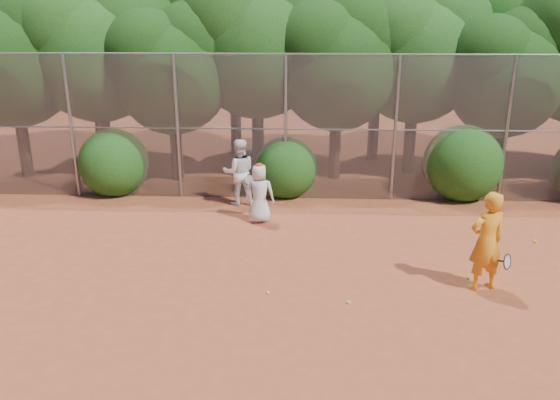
{
  "coord_description": "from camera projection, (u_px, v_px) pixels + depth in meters",
  "views": [
    {
      "loc": [
        -0.51,
        -8.84,
        4.88
      ],
      "look_at": [
        -1.0,
        2.5,
        1.1
      ],
      "focal_mm": 35.0,
      "sensor_mm": 36.0,
      "label": 1
    }
  ],
  "objects": [
    {
      "name": "tree_6",
      "position": [
        508.0,
        69.0,
        16.2
      ],
      "size": [
        3.86,
        3.36,
        5.29
      ],
      "color": "black",
      "rests_on": "ground"
    },
    {
      "name": "bush_0",
      "position": [
        114.0,
        160.0,
        15.81
      ],
      "size": [
        2.0,
        2.0,
        2.0
      ],
      "primitive_type": "sphere",
      "color": "#164310",
      "rests_on": "ground"
    },
    {
      "name": "ground",
      "position": [
        329.0,
        301.0,
        9.9
      ],
      "size": [
        80.0,
        80.0,
        0.0
      ],
      "primitive_type": "plane",
      "color": "#954021",
      "rests_on": "ground"
    },
    {
      "name": "fence_back",
      "position": [
        318.0,
        127.0,
        14.95
      ],
      "size": [
        20.05,
        0.09,
        4.03
      ],
      "color": "gray",
      "rests_on": "ground"
    },
    {
      "name": "player_white",
      "position": [
        239.0,
        172.0,
        14.82
      ],
      "size": [
        1.0,
        0.85,
        1.83
      ],
      "rotation": [
        0.0,
        0.0,
        3.33
      ],
      "color": "white",
      "rests_on": "ground"
    },
    {
      "name": "ball_1",
      "position": [
        349.0,
        302.0,
        9.81
      ],
      "size": [
        0.07,
        0.07,
        0.07
      ],
      "primitive_type": "sphere",
      "color": "#C0DF28",
      "rests_on": "ground"
    },
    {
      "name": "tree_3",
      "position": [
        259.0,
        35.0,
        16.98
      ],
      "size": [
        4.89,
        4.26,
        6.7
      ],
      "color": "black",
      "rests_on": "ground"
    },
    {
      "name": "tree_12",
      "position": [
        509.0,
        30.0,
        18.87
      ],
      "size": [
        5.02,
        4.37,
        6.88
      ],
      "color": "black",
      "rests_on": "ground"
    },
    {
      "name": "tree_9",
      "position": [
        93.0,
        35.0,
        19.14
      ],
      "size": [
        4.83,
        4.2,
        6.62
      ],
      "color": "black",
      "rests_on": "ground"
    },
    {
      "name": "ball_3",
      "position": [
        268.0,
        293.0,
        10.15
      ],
      "size": [
        0.07,
        0.07,
        0.07
      ],
      "primitive_type": "sphere",
      "color": "#C0DF28",
      "rests_on": "ground"
    },
    {
      "name": "tree_1",
      "position": [
        98.0,
        43.0,
        16.97
      ],
      "size": [
        4.64,
        4.03,
        6.35
      ],
      "color": "black",
      "rests_on": "ground"
    },
    {
      "name": "tree_11",
      "position": [
        380.0,
        41.0,
        18.59
      ],
      "size": [
        4.64,
        4.03,
        6.35
      ],
      "color": "black",
      "rests_on": "ground"
    },
    {
      "name": "tree_10",
      "position": [
        235.0,
        26.0,
        19.03
      ],
      "size": [
        5.15,
        4.48,
        7.06
      ],
      "color": "black",
      "rests_on": "ground"
    },
    {
      "name": "tree_0",
      "position": [
        12.0,
        51.0,
        16.67
      ],
      "size": [
        4.38,
        3.81,
        6.0
      ],
      "color": "black",
      "rests_on": "ground"
    },
    {
      "name": "player_teen",
      "position": [
        260.0,
        193.0,
        13.57
      ],
      "size": [
        0.75,
        0.5,
        1.53
      ],
      "rotation": [
        0.0,
        0.0,
        3.17
      ],
      "color": "silver",
      "rests_on": "ground"
    },
    {
      "name": "bush_2",
      "position": [
        463.0,
        160.0,
        15.36
      ],
      "size": [
        2.2,
        2.2,
        2.2
      ],
      "primitive_type": "sphere",
      "color": "#164310",
      "rests_on": "ground"
    },
    {
      "name": "ball_4",
      "position": [
        535.0,
        241.0,
        12.5
      ],
      "size": [
        0.07,
        0.07,
        0.07
      ],
      "primitive_type": "sphere",
      "color": "#C0DF28",
      "rests_on": "ground"
    },
    {
      "name": "bush_1",
      "position": [
        286.0,
        165.0,
        15.63
      ],
      "size": [
        1.8,
        1.8,
        1.8
      ],
      "primitive_type": "sphere",
      "color": "#164310",
      "rests_on": "ground"
    },
    {
      "name": "player_yellow",
      "position": [
        487.0,
        241.0,
        10.09
      ],
      "size": [
        0.89,
        0.67,
        1.93
      ],
      "rotation": [
        0.0,
        0.0,
        3.46
      ],
      "color": "orange",
      "rests_on": "ground"
    },
    {
      "name": "tree_5",
      "position": [
        418.0,
        47.0,
        17.07
      ],
      "size": [
        4.51,
        3.92,
        6.17
      ],
      "color": "black",
      "rests_on": "ground"
    },
    {
      "name": "tree_4",
      "position": [
        339.0,
        58.0,
        16.5
      ],
      "size": [
        4.19,
        3.64,
        5.73
      ],
      "color": "black",
      "rests_on": "ground"
    },
    {
      "name": "tree_2",
      "position": [
        173.0,
        64.0,
        16.38
      ],
      "size": [
        3.99,
        3.47,
        5.47
      ],
      "color": "black",
      "rests_on": "ground"
    },
    {
      "name": "ball_0",
      "position": [
        468.0,
        278.0,
        10.72
      ],
      "size": [
        0.07,
        0.07,
        0.07
      ],
      "primitive_type": "sphere",
      "color": "#C0DF28",
      "rests_on": "ground"
    }
  ]
}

